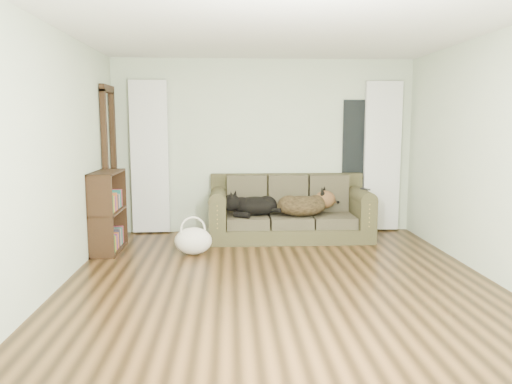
{
  "coord_description": "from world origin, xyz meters",
  "views": [
    {
      "loc": [
        -0.51,
        -5.04,
        1.65
      ],
      "look_at": [
        -0.16,
        1.6,
        0.73
      ],
      "focal_mm": 35.0,
      "sensor_mm": 36.0,
      "label": 1
    }
  ],
  "objects_px": {
    "dog_black_lab": "(253,206)",
    "dog_shepherd": "(304,206)",
    "sofa": "(290,208)",
    "bookshelf": "(108,213)",
    "tote_bag": "(193,242)"
  },
  "relations": [
    {
      "from": "bookshelf",
      "to": "dog_black_lab",
      "type": "bearing_deg",
      "value": 19.3
    },
    {
      "from": "sofa",
      "to": "bookshelf",
      "type": "bearing_deg",
      "value": -166.37
    },
    {
      "from": "sofa",
      "to": "dog_shepherd",
      "type": "relative_size",
      "value": 3.16
    },
    {
      "from": "dog_shepherd",
      "to": "dog_black_lab",
      "type": "bearing_deg",
      "value": -3.29
    },
    {
      "from": "dog_shepherd",
      "to": "bookshelf",
      "type": "relative_size",
      "value": 0.69
    },
    {
      "from": "tote_bag",
      "to": "bookshelf",
      "type": "bearing_deg",
      "value": 168.05
    },
    {
      "from": "sofa",
      "to": "dog_shepherd",
      "type": "height_order",
      "value": "sofa"
    },
    {
      "from": "dog_black_lab",
      "to": "dog_shepherd",
      "type": "xyz_separation_m",
      "value": [
        0.73,
        -0.07,
        0.01
      ]
    },
    {
      "from": "sofa",
      "to": "dog_black_lab",
      "type": "distance_m",
      "value": 0.54
    },
    {
      "from": "dog_black_lab",
      "to": "tote_bag",
      "type": "relative_size",
      "value": 1.36
    },
    {
      "from": "sofa",
      "to": "tote_bag",
      "type": "distance_m",
      "value": 1.59
    },
    {
      "from": "sofa",
      "to": "dog_black_lab",
      "type": "height_order",
      "value": "sofa"
    },
    {
      "from": "sofa",
      "to": "tote_bag",
      "type": "relative_size",
      "value": 4.82
    },
    {
      "from": "tote_bag",
      "to": "bookshelf",
      "type": "height_order",
      "value": "bookshelf"
    },
    {
      "from": "dog_black_lab",
      "to": "bookshelf",
      "type": "xyz_separation_m",
      "value": [
        -1.9,
        -0.57,
        0.02
      ]
    }
  ]
}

